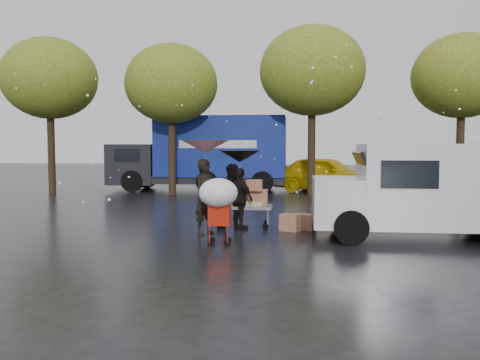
# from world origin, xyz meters

# --- Properties ---
(ground) EXTENTS (90.00, 90.00, 0.00)m
(ground) POSITION_xyz_m (0.00, 0.00, 0.00)
(ground) COLOR black
(ground) RESTS_ON ground
(person_pink) EXTENTS (0.73, 0.80, 1.83)m
(person_pink) POSITION_xyz_m (-0.31, 0.54, 0.92)
(person_pink) COLOR black
(person_pink) RESTS_ON ground
(person_middle) EXTENTS (0.86, 0.70, 1.67)m
(person_middle) POSITION_xyz_m (0.25, 1.58, 0.84)
(person_middle) COLOR black
(person_middle) RESTS_ON ground
(person_black) EXTENTS (0.95, 0.92, 1.59)m
(person_black) POSITION_xyz_m (0.44, 1.31, 0.79)
(person_black) COLOR black
(person_black) RESTS_ON ground
(umbrella_pink) EXTENTS (1.16, 1.16, 2.29)m
(umbrella_pink) POSITION_xyz_m (-0.31, 0.54, 2.14)
(umbrella_pink) COLOR #4C4C4C
(umbrella_pink) RESTS_ON ground
(umbrella_black) EXTENTS (1.06, 1.06, 2.04)m
(umbrella_black) POSITION_xyz_m (0.44, 1.31, 1.88)
(umbrella_black) COLOR #4C4C4C
(umbrella_black) RESTS_ON ground
(vendor_cart) EXTENTS (1.52, 0.80, 1.27)m
(vendor_cart) POSITION_xyz_m (0.58, 1.66, 0.73)
(vendor_cart) COLOR slate
(vendor_cart) RESTS_ON ground
(shopping_cart) EXTENTS (0.84, 0.84, 1.46)m
(shopping_cart) POSITION_xyz_m (0.22, -0.81, 1.06)
(shopping_cart) COLOR red
(shopping_cart) RESTS_ON ground
(white_van) EXTENTS (4.91, 2.18, 2.20)m
(white_van) POSITION_xyz_m (4.89, 0.53, 1.16)
(white_van) COLOR silver
(white_van) RESTS_ON ground
(blue_truck) EXTENTS (8.30, 2.60, 3.50)m
(blue_truck) POSITION_xyz_m (-2.47, 12.13, 1.76)
(blue_truck) COLOR navy
(blue_truck) RESTS_ON ground
(box_ground_near) EXTENTS (0.58, 0.53, 0.42)m
(box_ground_near) POSITION_xyz_m (1.74, 1.25, 0.21)
(box_ground_near) COLOR brown
(box_ground_near) RESTS_ON ground
(box_ground_far) EXTENTS (0.61, 0.54, 0.40)m
(box_ground_far) POSITION_xyz_m (2.11, 1.47, 0.20)
(box_ground_far) COLOR brown
(box_ground_far) RESTS_ON ground
(yellow_taxi) EXTENTS (5.27, 3.58, 1.66)m
(yellow_taxi) POSITION_xyz_m (3.23, 11.85, 0.83)
(yellow_taxi) COLOR gold
(yellow_taxi) RESTS_ON ground
(tree_row) EXTENTS (21.60, 4.40, 7.12)m
(tree_row) POSITION_xyz_m (-0.47, 10.00, 5.02)
(tree_row) COLOR black
(tree_row) RESTS_ON ground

